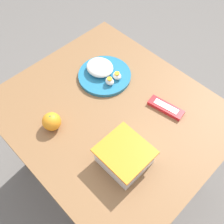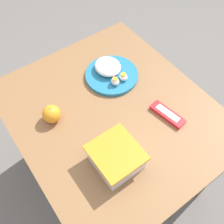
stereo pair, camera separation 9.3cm
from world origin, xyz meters
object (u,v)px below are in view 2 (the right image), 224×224
orange_fruit (52,114)px  rice_plate (111,72)px  food_container (116,158)px  candy_bar (167,114)px

orange_fruit → rice_plate: orange_fruit is taller
orange_fruit → food_container: bearing=-162.8°
candy_bar → rice_plate: bearing=10.3°
food_container → orange_fruit: size_ratio=2.34×
food_container → orange_fruit: (0.32, 0.10, -0.00)m
orange_fruit → candy_bar: orange_fruit is taller
food_container → candy_bar: food_container is taller
food_container → rice_plate: 0.45m
rice_plate → candy_bar: rice_plate is taller
food_container → orange_fruit: bearing=17.2°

